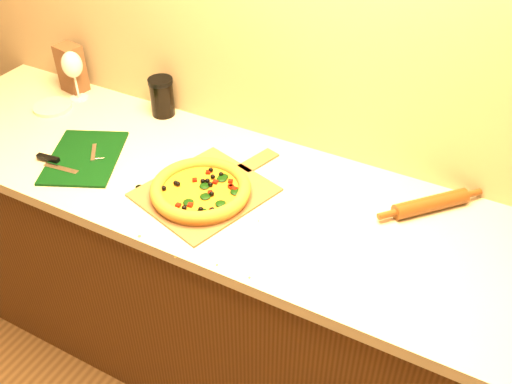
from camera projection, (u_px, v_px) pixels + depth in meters
name	position (u px, v px, depth m)	size (l,w,h in m)	color
cabinet	(275.00, 303.00, 2.05)	(2.80, 0.65, 0.86)	#41260D
countertop	(278.00, 208.00, 1.77)	(2.84, 0.68, 0.04)	beige
pizza_peel	(208.00, 190.00, 1.80)	(0.43, 0.54, 0.01)	brown
pizza	(201.00, 190.00, 1.77)	(0.31, 0.31, 0.04)	#AB6F2A
cutting_board	(83.00, 157.00, 1.94)	(0.34, 0.39, 0.02)	black
bottle_cap	(139.00, 187.00, 1.82)	(0.02, 0.02, 0.01)	black
rolling_pin	(431.00, 204.00, 1.72)	(0.26, 0.28, 0.05)	#522F0E
wine_glass	(72.00, 66.00, 2.19)	(0.08, 0.08, 0.20)	silver
paper_bag	(71.00, 68.00, 2.27)	(0.10, 0.08, 0.19)	brown
dark_jar	(162.00, 97.00, 2.13)	(0.09, 0.09, 0.15)	black
side_plate	(53.00, 107.00, 2.21)	(0.15, 0.15, 0.01)	beige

